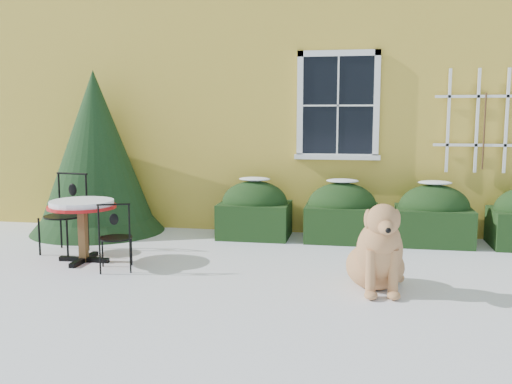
% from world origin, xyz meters
% --- Properties ---
extents(ground, '(80.00, 80.00, 0.00)m').
position_xyz_m(ground, '(0.00, 0.00, 0.00)').
color(ground, white).
rests_on(ground, ground).
extents(house, '(12.40, 8.40, 6.40)m').
position_xyz_m(house, '(0.00, 7.00, 3.22)').
color(house, yellow).
rests_on(house, ground).
extents(hedge_row, '(4.95, 0.80, 0.91)m').
position_xyz_m(hedge_row, '(1.65, 2.55, 0.40)').
color(hedge_row, black).
rests_on(hedge_row, ground).
extents(evergreen_shrub, '(2.08, 2.08, 2.52)m').
position_xyz_m(evergreen_shrub, '(-2.82, 2.53, 1.01)').
color(evergreen_shrub, black).
rests_on(evergreen_shrub, ground).
extents(bistro_table, '(0.84, 0.84, 0.78)m').
position_xyz_m(bistro_table, '(-2.15, 0.72, 0.65)').
color(bistro_table, black).
rests_on(bistro_table, ground).
extents(patio_chair_near, '(0.47, 0.47, 0.83)m').
position_xyz_m(patio_chair_near, '(-1.58, 0.40, 0.41)').
color(patio_chair_near, black).
rests_on(patio_chair_near, ground).
extents(patio_chair_far, '(0.54, 0.53, 1.06)m').
position_xyz_m(patio_chair_far, '(-2.62, 1.15, 0.53)').
color(patio_chair_far, black).
rests_on(patio_chair_far, ground).
extents(dog, '(0.71, 1.11, 0.98)m').
position_xyz_m(dog, '(1.45, 0.14, 0.39)').
color(dog, tan).
rests_on(dog, ground).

